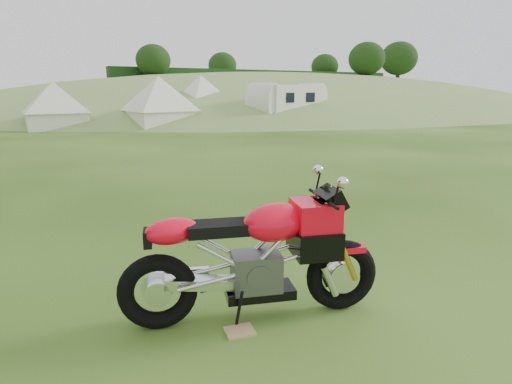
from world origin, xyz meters
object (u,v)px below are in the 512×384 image
tent_mid (160,103)px  plywood_board (240,331)px  caravan (288,105)px  tent_right (202,100)px  tent_left (55,105)px  sport_motorcycle (254,248)px

tent_mid → plywood_board: bearing=-112.4°
caravan → tent_mid: bearing=155.1°
tent_right → tent_left: bearing=171.8°
tent_right → caravan: bearing=-60.4°
sport_motorcycle → caravan: bearing=73.2°
sport_motorcycle → tent_left: tent_left is taller
plywood_board → tent_right: tent_right is taller
caravan → tent_right: bearing=118.3°
tent_left → caravan: size_ratio=0.57×
tent_mid → caravan: 7.53m
plywood_board → tent_right: size_ratio=0.08×
sport_motorcycle → tent_left: 22.39m
tent_mid → tent_right: 4.52m
tent_mid → tent_right: bearing=30.4°
tent_mid → caravan: size_ratio=0.61×
tent_left → tent_right: bearing=3.3°
sport_motorcycle → caravan: (12.67, 18.69, 0.51)m
tent_right → caravan: tent_right is taller
plywood_board → tent_mid: bearing=74.8°
tent_left → plywood_board: bearing=-91.8°
sport_motorcycle → plywood_board: size_ratio=9.08×
plywood_board → tent_left: 22.58m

